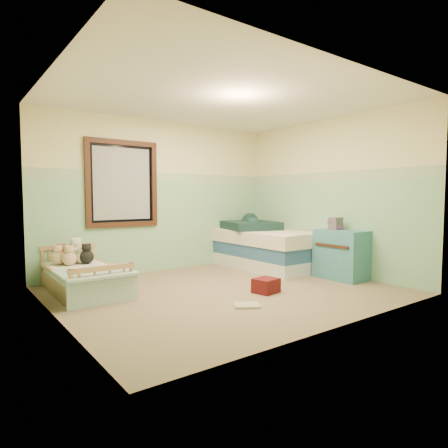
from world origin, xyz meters
TOP-DOWN VIEW (x-y plane):
  - floor at (0.00, 0.00)m, footprint 4.20×3.60m
  - ceiling at (0.00, 0.00)m, footprint 4.20×3.60m
  - wall_back at (0.00, 1.80)m, footprint 4.20×0.04m
  - wall_front at (0.00, -1.80)m, footprint 4.20×0.04m
  - wall_left at (-2.10, 0.00)m, footprint 0.04×3.60m
  - wall_right at (2.10, 0.00)m, footprint 0.04×3.60m
  - wainscot_mint at (0.00, 1.79)m, footprint 4.20×0.01m
  - border_strip at (0.00, 1.79)m, footprint 4.20×0.01m
  - window_frame at (-0.70, 1.76)m, footprint 1.16×0.06m
  - window_blinds at (-0.70, 1.77)m, footprint 0.92×0.01m
  - toddler_bed_frame at (-1.54, 1.05)m, footprint 0.76×1.53m
  - toddler_mattress at (-1.54, 1.05)m, footprint 0.70×1.46m
  - patchwork_quilt at (-1.54, 0.57)m, footprint 0.83×0.76m
  - plush_bed_brown at (-1.69, 1.55)m, footprint 0.19×0.19m
  - plush_bed_white at (-1.49, 1.55)m, footprint 0.24×0.24m
  - plush_bed_tan at (-1.64, 1.33)m, footprint 0.19×0.19m
  - plush_bed_dark at (-1.41, 1.33)m, footprint 0.19×0.19m
  - plush_floor_cream at (-1.73, 0.72)m, footprint 0.26×0.26m
  - plush_floor_tan at (-1.72, 0.62)m, footprint 0.23×0.23m
  - twin_bed_frame at (1.55, 0.95)m, footprint 1.01×2.03m
  - twin_boxspring at (1.55, 0.95)m, footprint 1.01×2.03m
  - twin_mattress at (1.55, 0.95)m, footprint 1.05×2.07m
  - teal_blanket at (1.50, 1.25)m, footprint 1.07×1.11m
  - dresser at (1.86, -0.45)m, footprint 0.46×0.74m
  - book_stack at (1.86, -0.34)m, footprint 0.19×0.15m
  - red_pillow at (0.35, -0.41)m, footprint 0.34×0.31m
  - floor_book at (-0.26, -0.75)m, footprint 0.36×0.34m
  - extra_plush_0 at (-1.75, 1.47)m, footprint 0.18×0.18m
  - extra_plush_1 at (-1.46, 1.40)m, footprint 0.17×0.17m

SIDE VIEW (x-z plane):
  - floor at x=0.00m, z-range -0.02..0.00m
  - floor_book at x=-0.26m, z-range 0.00..0.03m
  - red_pillow at x=0.35m, z-range 0.00..0.19m
  - toddler_bed_frame at x=-1.54m, z-range 0.00..0.20m
  - twin_bed_frame at x=1.55m, z-range 0.00..0.22m
  - plush_floor_tan at x=-1.72m, z-range 0.00..0.23m
  - plush_floor_cream at x=-1.73m, z-range 0.00..0.26m
  - toddler_mattress at x=-1.54m, z-range 0.20..0.32m
  - twin_boxspring at x=1.55m, z-range 0.22..0.44m
  - patchwork_quilt at x=-1.54m, z-range 0.32..0.35m
  - dresser at x=1.86m, z-range 0.00..0.74m
  - extra_plush_1 at x=-1.46m, z-range 0.32..0.48m
  - extra_plush_0 at x=-1.75m, z-range 0.32..0.50m
  - plush_bed_tan at x=-1.64m, z-range 0.32..0.50m
  - plush_bed_brown at x=-1.69m, z-range 0.32..0.51m
  - plush_bed_dark at x=-1.41m, z-range 0.32..0.51m
  - plush_bed_white at x=-1.49m, z-range 0.32..0.56m
  - twin_mattress at x=1.55m, z-range 0.44..0.66m
  - teal_blanket at x=1.50m, z-range 0.66..0.80m
  - wainscot_mint at x=0.00m, z-range 0.00..1.50m
  - book_stack at x=1.86m, z-range 0.74..0.93m
  - wall_back at x=0.00m, z-range 0.00..2.50m
  - wall_front at x=0.00m, z-range 0.00..2.50m
  - wall_left at x=-2.10m, z-range 0.00..2.50m
  - wall_right at x=2.10m, z-range 0.00..2.50m
  - window_blinds at x=-0.70m, z-range 0.89..2.01m
  - window_frame at x=-0.70m, z-range 0.77..2.13m
  - border_strip at x=0.00m, z-range 1.50..1.65m
  - ceiling at x=0.00m, z-range 2.50..2.52m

